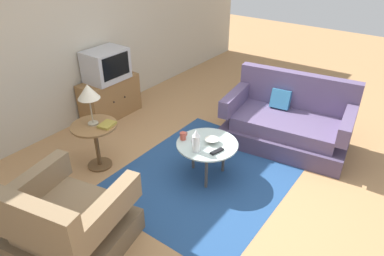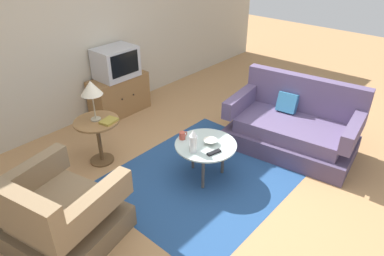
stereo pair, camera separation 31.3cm
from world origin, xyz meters
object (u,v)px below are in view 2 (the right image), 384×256
Objects in this scene: armchair at (58,216)px; couch at (293,128)px; mug at (182,135)px; book at (109,121)px; bowl at (210,142)px; tv_remote_silver at (193,143)px; side_table at (98,132)px; tv_stand at (119,95)px; television at (116,63)px; vase at (193,141)px; coffee_table at (206,147)px; tv_remote_dark at (214,152)px; table_lamp at (91,89)px.

couch is (2.91, -0.85, -0.00)m from armchair.
book is at bearing 120.64° from mug.
bowl is (1.69, -0.43, 0.18)m from armchair.
side_table is at bearing -110.75° from tv_remote_silver.
armchair is 2.66m from tv_stand.
television is 1.89m from mug.
mug is at bearing 73.77° from armchair.
coffee_table is at bearing -2.99° from vase.
side_table reaches higher than tv_remote_dark.
coffee_table is 5.98× the size of mug.
mug reaches higher than tv_remote_dark.
table_lamp is 2.86× the size of tv_remote_dark.
mug is (0.54, -0.91, 0.07)m from side_table.
armchair is at bearing 174.52° from tv_remote_dark.
table_lamp is (0.01, 0.02, 0.57)m from side_table.
couch is 2.92× the size of side_table.
tv_stand is at bearing 117.42° from armchair.
vase is 1.97× the size of tv_remote_silver.
coffee_table is 0.21m from tv_remote_dark.
couch is 2.80× the size of television.
mug is at bearing -137.63° from tv_remote_silver.
side_table is 1.16× the size of table_lamp.
couch is 1.30m from bowl.
tv_stand is 5.77× the size of bowl.
bowl is at bearing -99.56° from television.
couch reaches higher than tv_remote_dark.
tv_remote_silver is at bearing -103.87° from tv_stand.
tv_remote_silver is at bearing 59.55° from couch.
television is at bearing 92.64° from tv_remote_dark.
coffee_table is at bearing 62.45° from couch.
tv_remote_dark is (0.53, -1.39, -0.53)m from table_lamp.
vase is at bearing -106.13° from television.
couch reaches higher than coffee_table.
side_table is (1.03, 0.80, 0.12)m from armchair.
armchair is 1.87× the size of television.
tv_remote_dark is (-0.48, -2.27, 0.16)m from tv_stand.
mug is at bearing -105.02° from tv_stand.
coffee_table is 1.16× the size of television.
television is (2.05, 1.69, 0.53)m from armchair.
armchair is 1.31m from side_table.
mug is at bearing 66.94° from vase.
tv_stand is 3.42× the size of vase.
tv_remote_silver is (-1.35, 0.57, 0.17)m from couch.
couch is at bearing -19.03° from bowl.
television is at bearing 11.33° from couch.
table_lamp reaches higher than side_table.
tv_stand is 1.50m from table_lamp.
couch is at bearing -71.21° from tv_stand.
side_table reaches higher than mug.
television is 1.21× the size of table_lamp.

